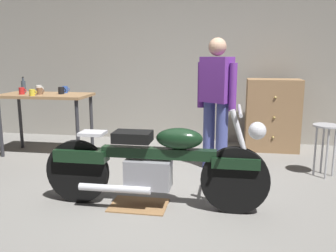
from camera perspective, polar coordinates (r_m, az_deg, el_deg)
ground_plane at (r=3.73m, az=-1.79°, el=-11.95°), size 12.00×12.00×0.00m
back_wall at (r=6.20m, az=3.32°, el=12.02°), size 8.00×0.12×3.10m
workbench at (r=5.58m, az=-18.77°, el=3.66°), size 1.30×0.64×0.90m
motorcycle at (r=3.47m, az=-2.07°, el=-5.88°), size 2.19×0.60×1.00m
person_standing at (r=4.58m, az=7.61°, el=4.33°), size 0.49×0.39×1.67m
shop_stool at (r=4.75m, az=23.68°, el=-1.50°), size 0.32×0.32×0.64m
wooden_dresser at (r=5.78m, az=16.17°, el=1.67°), size 0.80×0.47×1.10m
drip_tray at (r=3.66m, az=-4.64°, el=-12.36°), size 0.56×0.40×0.01m
mug_black_matte at (r=5.48m, az=-16.50°, el=5.39°), size 0.12×0.08×0.10m
mug_yellow_tall at (r=5.39m, az=-20.64°, el=4.98°), size 0.11×0.08×0.09m
mug_white_ceramic at (r=5.79m, az=-19.72°, el=5.53°), size 0.12×0.09×0.11m
mug_brown_stoneware at (r=5.53m, az=-19.60°, el=5.20°), size 0.12×0.08×0.09m
mug_red_diner at (r=5.64m, az=-22.09°, el=5.16°), size 0.11×0.08×0.10m
mug_blue_enamel at (r=5.63m, az=-15.95°, el=5.55°), size 0.11×0.08×0.10m
bottle at (r=5.81m, az=-21.85°, el=5.81°), size 0.06×0.06×0.24m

